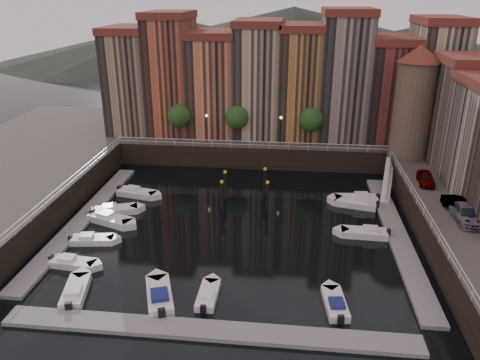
# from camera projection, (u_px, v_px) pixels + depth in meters

# --- Properties ---
(ground) EXTENTS (200.00, 200.00, 0.00)m
(ground) POSITION_uv_depth(u_px,v_px,m) (236.00, 223.00, 48.97)
(ground) COLOR black
(ground) RESTS_ON ground
(quay_far) EXTENTS (80.00, 20.00, 3.00)m
(quay_far) POSITION_uv_depth(u_px,v_px,m) (256.00, 137.00, 72.34)
(quay_far) COLOR black
(quay_far) RESTS_ON ground
(dock_left) EXTENTS (2.00, 28.00, 0.35)m
(dock_left) POSITION_uv_depth(u_px,v_px,m) (84.00, 218.00, 49.63)
(dock_left) COLOR gray
(dock_left) RESTS_ON ground
(dock_right) EXTENTS (2.00, 28.00, 0.35)m
(dock_right) POSITION_uv_depth(u_px,v_px,m) (397.00, 234.00, 46.34)
(dock_right) COLOR gray
(dock_right) RESTS_ON ground
(dock_near) EXTENTS (30.00, 2.00, 0.35)m
(dock_near) POSITION_uv_depth(u_px,v_px,m) (208.00, 330.00, 33.26)
(dock_near) COLOR gray
(dock_near) RESTS_ON ground
(mountains) EXTENTS (145.00, 100.00, 18.00)m
(mountains) POSITION_uv_depth(u_px,v_px,m) (282.00, 41.00, 147.09)
(mountains) COLOR #2D382D
(mountains) RESTS_ON ground
(far_terrace) EXTENTS (48.70, 10.30, 17.50)m
(far_terrace) POSITION_uv_depth(u_px,v_px,m) (278.00, 79.00, 66.14)
(far_terrace) COLOR #997F61
(far_terrace) RESTS_ON quay_far
(corner_tower) EXTENTS (5.20, 5.20, 13.80)m
(corner_tower) POSITION_uv_depth(u_px,v_px,m) (414.00, 101.00, 56.45)
(corner_tower) COLOR #6B5B4C
(corner_tower) RESTS_ON quay_right
(promenade_trees) EXTENTS (21.20, 3.20, 5.20)m
(promenade_trees) POSITION_uv_depth(u_px,v_px,m) (242.00, 118.00, 63.38)
(promenade_trees) COLOR black
(promenade_trees) RESTS_ON quay_far
(street_lamps) EXTENTS (10.36, 0.36, 4.18)m
(street_lamps) POSITION_uv_depth(u_px,v_px,m) (243.00, 125.00, 62.69)
(street_lamps) COLOR black
(street_lamps) RESTS_ON quay_far
(railings) EXTENTS (36.08, 34.04, 0.52)m
(railings) POSITION_uv_depth(u_px,v_px,m) (241.00, 173.00, 52.04)
(railings) COLOR white
(railings) RESTS_ON ground
(gangway) EXTENTS (2.78, 8.32, 3.73)m
(gangway) POSITION_uv_depth(u_px,v_px,m) (388.00, 177.00, 55.72)
(gangway) COLOR white
(gangway) RESTS_ON ground
(mooring_pilings) EXTENTS (5.38, 4.81, 3.78)m
(mooring_pilings) POSITION_uv_depth(u_px,v_px,m) (245.00, 190.00, 52.88)
(mooring_pilings) COLOR black
(mooring_pilings) RESTS_ON ground
(boat_left_0) EXTENTS (4.41, 1.98, 1.00)m
(boat_left_0) POSITION_uv_depth(u_px,v_px,m) (72.00, 263.00, 41.21)
(boat_left_0) COLOR white
(boat_left_0) RESTS_ON ground
(boat_left_1) EXTENTS (4.38, 2.08, 0.98)m
(boat_left_1) POSITION_uv_depth(u_px,v_px,m) (91.00, 240.00, 45.05)
(boat_left_1) COLOR white
(boat_left_1) RESTS_ON ground
(boat_left_2) EXTENTS (5.28, 3.51, 1.19)m
(boat_left_2) POSITION_uv_depth(u_px,v_px,m) (110.00, 219.00, 48.93)
(boat_left_2) COLOR white
(boat_left_2) RESTS_ON ground
(boat_left_3) EXTENTS (4.98, 3.24, 1.12)m
(boat_left_3) POSITION_uv_depth(u_px,v_px,m) (115.00, 210.00, 50.96)
(boat_left_3) COLOR white
(boat_left_3) RESTS_ON ground
(boat_left_4) EXTENTS (5.07, 2.73, 1.13)m
(boat_left_4) POSITION_uv_depth(u_px,v_px,m) (136.00, 193.00, 55.31)
(boat_left_4) COLOR white
(boat_left_4) RESTS_ON ground
(boat_right_2) EXTENTS (4.76, 1.87, 1.09)m
(boat_right_2) POSITION_uv_depth(u_px,v_px,m) (365.00, 233.00, 46.22)
(boat_right_2) COLOR white
(boat_right_2) RESTS_ON ground
(boat_right_3) EXTENTS (5.05, 2.81, 1.13)m
(boat_right_3) POSITION_uv_depth(u_px,v_px,m) (356.00, 203.00, 52.60)
(boat_right_3) COLOR white
(boat_right_3) RESTS_ON ground
(boat_right_4) EXTENTS (5.19, 2.29, 1.17)m
(boat_right_4) POSITION_uv_depth(u_px,v_px,m) (357.00, 199.00, 53.67)
(boat_right_4) COLOR white
(boat_right_4) RESTS_ON ground
(boat_near_0) EXTENTS (2.57, 4.77, 1.07)m
(boat_near_0) POSITION_uv_depth(u_px,v_px,m) (75.00, 292.00, 37.23)
(boat_near_0) COLOR white
(boat_near_0) RESTS_ON ground
(boat_near_1) EXTENTS (3.41, 5.30, 1.19)m
(boat_near_1) POSITION_uv_depth(u_px,v_px,m) (159.00, 296.00, 36.58)
(boat_near_1) COLOR white
(boat_near_1) RESTS_ON ground
(boat_near_2) EXTENTS (1.50, 4.08, 0.94)m
(boat_near_2) POSITION_uv_depth(u_px,v_px,m) (208.00, 296.00, 36.81)
(boat_near_2) COLOR white
(boat_near_2) RESTS_ON ground
(boat_near_3) EXTENTS (2.01, 4.37, 0.98)m
(boat_near_3) POSITION_uv_depth(u_px,v_px,m) (335.00, 304.00, 35.78)
(boat_near_3) COLOR white
(boat_near_3) RESTS_ON ground
(car_a) EXTENTS (1.88, 4.03, 1.34)m
(car_a) POSITION_uv_depth(u_px,v_px,m) (426.00, 179.00, 50.65)
(car_a) COLOR gray
(car_a) RESTS_ON quay_right
(car_b) EXTENTS (2.01, 4.24, 1.34)m
(car_b) POSITION_uv_depth(u_px,v_px,m) (457.00, 207.00, 44.09)
(car_b) COLOR gray
(car_b) RESTS_ON quay_right
(car_c) EXTENTS (2.09, 4.88, 1.40)m
(car_c) POSITION_uv_depth(u_px,v_px,m) (465.00, 214.00, 42.53)
(car_c) COLOR gray
(car_c) RESTS_ON quay_right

